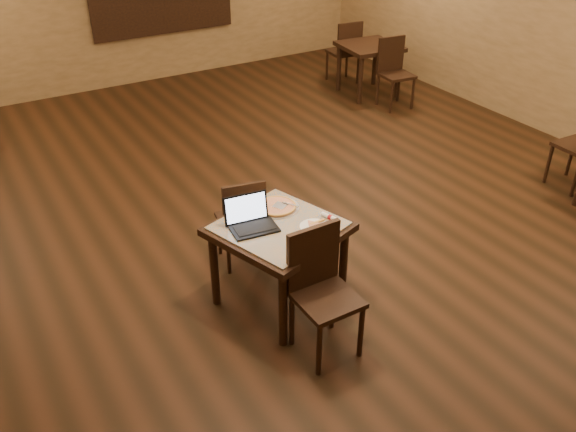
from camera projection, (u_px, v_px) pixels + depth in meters
ground at (302, 217)px, 6.41m from camera, size 10.00×10.00×0.00m
tiled_table at (279, 236)px, 4.91m from camera, size 1.16×1.16×0.76m
chair_main_near at (321, 284)px, 4.51m from camera, size 0.44×0.44×1.02m
chair_main_far at (242, 218)px, 5.43m from camera, size 0.46×0.46×0.90m
laptop at (250, 219)px, 4.81m from camera, size 0.39×0.33×0.25m
plate at (314, 227)px, 4.81m from camera, size 0.24×0.24×0.01m
pizza_slice at (314, 225)px, 4.81m from camera, size 0.18×0.18×0.02m
pizza_pan at (277, 207)px, 5.08m from camera, size 0.38×0.38×0.01m
pizza_whole at (277, 206)px, 5.07m from camera, size 0.33×0.33×0.02m
spatula at (280, 205)px, 5.06m from camera, size 0.21×0.27×0.01m
napkin_roll at (330, 217)px, 4.92m from camera, size 0.08×0.17×0.04m
other_table_a at (369, 53)px, 9.25m from camera, size 0.91×0.91×0.77m
other_table_a_chair_near at (394, 68)px, 8.87m from camera, size 0.48×0.48×1.00m
other_table_a_chair_far at (346, 49)px, 9.71m from camera, size 0.48×0.48×1.00m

